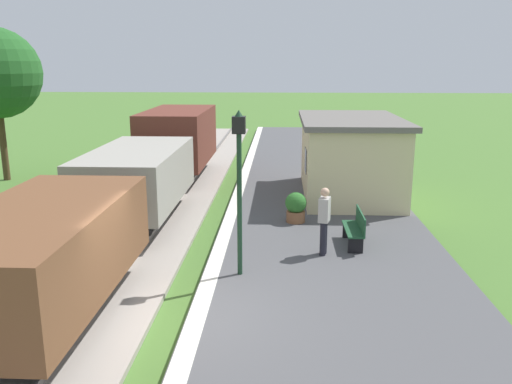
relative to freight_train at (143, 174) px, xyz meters
The scene contains 12 objects.
ground_plane 7.57m from the freight_train, 71.14° to the right, with size 160.00×160.00×0.00m, color #47702D.
platform_slab 9.09m from the freight_train, 51.44° to the right, with size 6.00×60.00×0.25m, color #4C4C4F.
platform_edge_stripe 7.66m from the freight_train, 68.27° to the right, with size 0.36×60.00×0.01m, color silver.
track_ballast 7.17m from the freight_train, 90.00° to the right, with size 3.80×60.00×0.12m, color #9E9389.
rail_near 7.18m from the freight_train, 84.15° to the right, with size 0.07×60.00×0.14m, color slate.
rail_far 7.18m from the freight_train, 95.85° to the right, with size 0.07×60.00×0.14m, color slate.
freight_train is the anchor object (origin of this frame).
station_hut 7.32m from the freight_train, 21.78° to the left, with size 3.50×5.80×2.78m.
bench_near_hut 6.97m from the freight_train, 24.18° to the right, with size 0.42×1.50×0.91m.
person_waiting 6.50m from the freight_train, 33.30° to the right, with size 0.33×0.43×1.71m.
potted_planter 4.94m from the freight_train, ahead, with size 0.64×0.64×0.92m.
lamp_post_near 6.15m from the freight_train, 54.97° to the right, with size 0.28×0.28×3.70m.
Camera 1 is at (1.95, -9.09, 4.93)m, focal length 37.17 mm.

